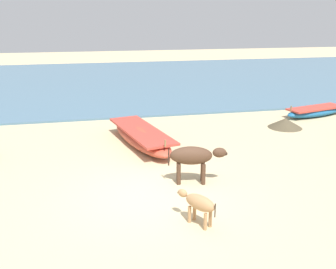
{
  "coord_description": "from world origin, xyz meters",
  "views": [
    {
      "loc": [
        -1.47,
        -8.48,
        4.22
      ],
      "look_at": [
        1.02,
        2.91,
        0.6
      ],
      "focal_mm": 41.19,
      "sensor_mm": 36.0,
      "label": 1
    }
  ],
  "objects_px": {
    "fishing_boat_3": "(141,136)",
    "cow_adult_dark": "(193,157)",
    "fishing_boat_5": "(315,111)",
    "calf_far_tan": "(199,203)"
  },
  "relations": [
    {
      "from": "fishing_boat_5",
      "to": "calf_far_tan",
      "type": "xyz_separation_m",
      "value": [
        -7.58,
        -7.62,
        0.26
      ]
    },
    {
      "from": "fishing_boat_5",
      "to": "calf_far_tan",
      "type": "bearing_deg",
      "value": 31.21
    },
    {
      "from": "fishing_boat_3",
      "to": "fishing_boat_5",
      "type": "relative_size",
      "value": 1.38
    },
    {
      "from": "fishing_boat_3",
      "to": "calf_far_tan",
      "type": "relative_size",
      "value": 4.66
    },
    {
      "from": "fishing_boat_3",
      "to": "cow_adult_dark",
      "type": "bearing_deg",
      "value": 1.67
    },
    {
      "from": "fishing_boat_3",
      "to": "cow_adult_dark",
      "type": "relative_size",
      "value": 2.89
    },
    {
      "from": "fishing_boat_3",
      "to": "calf_far_tan",
      "type": "height_order",
      "value": "fishing_boat_3"
    },
    {
      "from": "calf_far_tan",
      "to": "fishing_boat_5",
      "type": "bearing_deg",
      "value": -78.21
    },
    {
      "from": "fishing_boat_5",
      "to": "cow_adult_dark",
      "type": "distance_m",
      "value": 9.04
    },
    {
      "from": "fishing_boat_3",
      "to": "cow_adult_dark",
      "type": "xyz_separation_m",
      "value": [
        0.86,
        -3.36,
        0.42
      ]
    }
  ]
}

